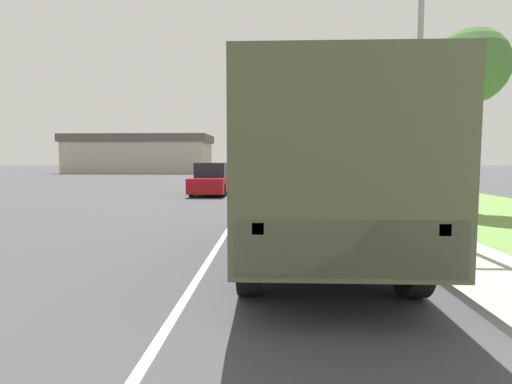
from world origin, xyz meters
TOP-DOWN VIEW (x-y plane):
  - ground_plane at (0.00, 40.00)m, footprint 180.00×180.00m
  - lane_centre_stripe at (0.00, 40.00)m, footprint 0.12×120.00m
  - sidewalk_right at (4.50, 40.00)m, footprint 1.80×120.00m
  - grass_strip_right at (8.90, 40.00)m, footprint 7.00×120.00m
  - military_truck at (1.92, 10.93)m, footprint 2.46×7.75m
  - car_nearest_ahead at (-2.05, 24.40)m, footprint 1.77×4.79m
  - car_second_ahead at (1.96, 34.34)m, footprint 1.72×4.82m
  - car_third_ahead at (-1.67, 44.89)m, footprint 1.74×4.80m
  - car_fourth_ahead at (2.06, 59.61)m, footprint 1.84×4.31m
  - car_farthest_ahead at (-2.05, 73.36)m, footprint 1.92×4.66m
  - lamp_post at (4.57, 13.45)m, footprint 1.69×0.24m
  - tree_mid_right at (7.90, 17.51)m, footprint 2.56×2.56m
  - building_distant at (-17.39, 58.98)m, footprint 19.76×8.41m

SIDE VIEW (x-z plane):
  - ground_plane at x=0.00m, z-range 0.00..0.00m
  - lane_centre_stripe at x=0.00m, z-range 0.00..0.00m
  - grass_strip_right at x=8.90m, z-range 0.00..0.02m
  - sidewalk_right at x=4.50m, z-range 0.00..0.12m
  - car_farthest_ahead at x=-2.05m, z-range -0.05..1.30m
  - car_fourth_ahead at x=2.06m, z-range -0.06..1.34m
  - car_third_ahead at x=-1.67m, z-range -0.08..1.47m
  - car_nearest_ahead at x=-2.05m, z-range -0.09..1.58m
  - car_second_ahead at x=1.96m, z-range -0.09..1.60m
  - military_truck at x=1.92m, z-range 0.17..3.14m
  - building_distant at x=-17.39m, z-range 0.03..5.31m
  - tree_mid_right at x=7.90m, z-range 1.76..8.03m
  - lamp_post at x=4.57m, z-range 0.82..9.20m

